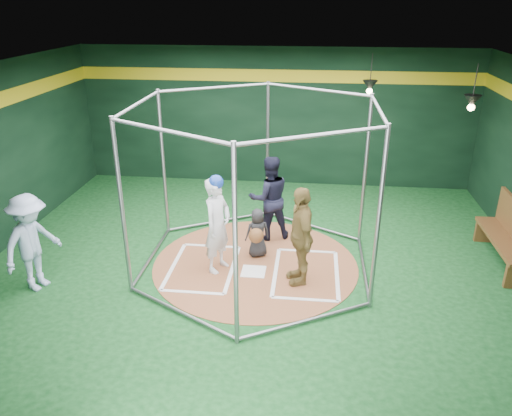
# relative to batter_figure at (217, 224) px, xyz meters

# --- Properties ---
(room_shell) EXTENTS (10.10, 9.10, 3.53)m
(room_shell) POSITION_rel_batter_figure_xyz_m (0.65, 0.26, 0.84)
(room_shell) COLOR #0C3815
(room_shell) RESTS_ON ground
(clay_disc) EXTENTS (3.80, 3.80, 0.01)m
(clay_disc) POSITION_rel_batter_figure_xyz_m (0.65, 0.25, -0.91)
(clay_disc) COLOR #945636
(clay_disc) RESTS_ON ground
(home_plate) EXTENTS (0.43, 0.43, 0.01)m
(home_plate) POSITION_rel_batter_figure_xyz_m (0.65, -0.05, -0.90)
(home_plate) COLOR white
(home_plate) RESTS_ON clay_disc
(batter_box_left) EXTENTS (1.17, 1.77, 0.01)m
(batter_box_left) POSITION_rel_batter_figure_xyz_m (-0.30, 0.00, -0.90)
(batter_box_left) COLOR white
(batter_box_left) RESTS_ON clay_disc
(batter_box_right) EXTENTS (1.17, 1.77, 0.01)m
(batter_box_right) POSITION_rel_batter_figure_xyz_m (1.60, 0.00, -0.90)
(batter_box_right) COLOR white
(batter_box_right) RESTS_ON clay_disc
(batting_cage) EXTENTS (4.05, 4.67, 3.00)m
(batting_cage) POSITION_rel_batter_figure_xyz_m (0.65, 0.25, 0.59)
(batting_cage) COLOR gray
(batting_cage) RESTS_ON ground
(pendant_lamp_near) EXTENTS (0.34, 0.34, 0.90)m
(pendant_lamp_near) POSITION_rel_batter_figure_xyz_m (2.85, 3.85, 1.83)
(pendant_lamp_near) COLOR black
(pendant_lamp_near) RESTS_ON room_shell
(pendant_lamp_far) EXTENTS (0.34, 0.34, 0.90)m
(pendant_lamp_far) POSITION_rel_batter_figure_xyz_m (4.65, 2.25, 1.83)
(pendant_lamp_far) COLOR black
(pendant_lamp_far) RESTS_ON room_shell
(batter_figure) EXTENTS (0.63, 0.75, 1.81)m
(batter_figure) POSITION_rel_batter_figure_xyz_m (0.00, 0.00, 0.00)
(batter_figure) COLOR silver
(batter_figure) RESTS_ON clay_disc
(visitor_leopard) EXTENTS (0.66, 1.10, 1.75)m
(visitor_leopard) POSITION_rel_batter_figure_xyz_m (1.47, -0.24, -0.03)
(visitor_leopard) COLOR #A18645
(visitor_leopard) RESTS_ON clay_disc
(catcher_figure) EXTENTS (0.54, 0.61, 0.96)m
(catcher_figure) POSITION_rel_batter_figure_xyz_m (0.65, 0.56, -0.42)
(catcher_figure) COLOR black
(catcher_figure) RESTS_ON clay_disc
(umpire) EXTENTS (1.02, 0.90, 1.74)m
(umpire) POSITION_rel_batter_figure_xyz_m (0.79, 1.41, -0.03)
(umpire) COLOR black
(umpire) RESTS_ON clay_disc
(bystander_blue) EXTENTS (0.95, 1.25, 1.70)m
(bystander_blue) POSITION_rel_batter_figure_xyz_m (-2.96, -0.95, -0.06)
(bystander_blue) COLOR #A7BBDD
(bystander_blue) RESTS_ON ground
(dugout_bench) EXTENTS (0.47, 2.00, 1.16)m
(dugout_bench) POSITION_rel_batter_figure_xyz_m (5.29, 0.84, -0.32)
(dugout_bench) COLOR brown
(dugout_bench) RESTS_ON ground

